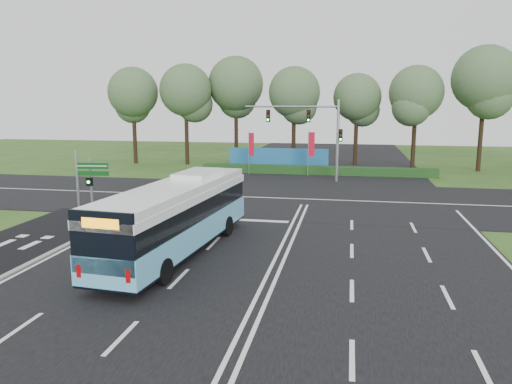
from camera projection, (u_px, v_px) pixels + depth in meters
ground at (281, 248)px, 23.57m from camera, size 120.00×120.00×0.00m
road_main at (281, 247)px, 23.56m from camera, size 20.00×120.00×0.04m
road_cross at (304, 199)px, 35.17m from camera, size 120.00×14.00×0.05m
bike_path at (3, 251)px, 22.94m from camera, size 5.00×18.00×0.06m
kerb_strip at (50, 253)px, 22.50m from camera, size 0.25×18.00×0.12m
city_bus at (177, 216)px, 22.40m from camera, size 3.59×12.20×3.45m
pedestrian_signal at (91, 191)px, 26.64m from camera, size 0.34×0.43×3.83m
street_sign at (84, 183)px, 25.39m from camera, size 1.70×0.30×4.38m
banner_flag_left at (251, 147)px, 46.72m from camera, size 0.57×0.25×4.04m
banner_flag_mid at (311, 147)px, 45.65m from camera, size 0.62×0.11×4.17m
traffic_light_gantry at (317, 127)px, 42.52m from camera, size 8.41×0.28×7.00m
hedge at (316, 170)px, 47.18m from camera, size 22.00×1.20×0.80m
blue_hoarding at (278, 159)px, 50.21m from camera, size 10.00×0.30×2.20m
eucalyptus_row at (370, 87)px, 50.95m from camera, size 53.45×8.96×12.20m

